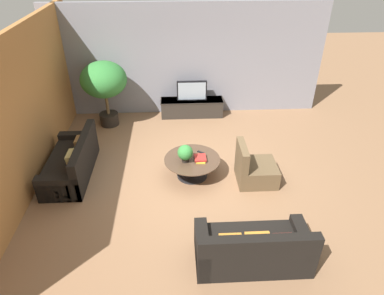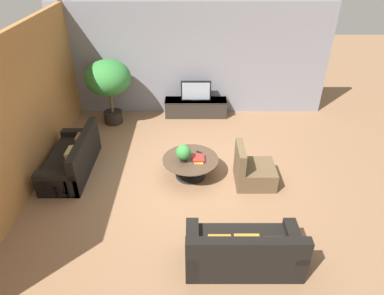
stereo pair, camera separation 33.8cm
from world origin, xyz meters
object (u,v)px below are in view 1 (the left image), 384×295
(television, at_px, (192,91))
(potted_plant_tabletop, at_px, (185,153))
(couch_by_wall, at_px, (72,163))
(couch_near_entry, at_px, (253,249))
(media_console, at_px, (192,107))
(armchair_wicker, at_px, (254,170))
(potted_palm_tall, at_px, (104,82))
(coffee_table, at_px, (192,164))

(television, distance_m, potted_plant_tabletop, 2.96)
(couch_by_wall, height_order, couch_near_entry, same)
(media_console, height_order, armchair_wicker, armchair_wicker)
(couch_by_wall, distance_m, potted_palm_tall, 2.47)
(coffee_table, bearing_deg, couch_by_wall, 175.71)
(television, height_order, potted_plant_tabletop, television)
(potted_palm_tall, bearing_deg, potted_plant_tabletop, -51.97)
(potted_palm_tall, relative_size, potted_plant_tabletop, 4.64)
(coffee_table, distance_m, couch_by_wall, 2.56)
(armchair_wicker, bearing_deg, couch_by_wall, 83.77)
(coffee_table, distance_m, armchair_wicker, 1.29)
(armchair_wicker, bearing_deg, potted_palm_tall, 51.84)
(couch_near_entry, relative_size, armchair_wicker, 2.06)
(media_console, height_order, potted_palm_tall, potted_palm_tall)
(media_console, bearing_deg, coffee_table, -92.79)
(couch_near_entry, bearing_deg, armchair_wicker, -102.31)
(television, relative_size, potted_palm_tall, 0.47)
(media_console, distance_m, armchair_wicker, 3.29)
(couch_by_wall, bearing_deg, media_console, 134.80)
(media_console, xyz_separation_m, potted_plant_tabletop, (-0.29, -2.94, 0.39))
(television, distance_m, coffee_table, 2.90)
(couch_near_entry, xyz_separation_m, potted_plant_tabletop, (-0.96, 2.23, 0.35))
(coffee_table, bearing_deg, potted_plant_tabletop, -150.49)
(coffee_table, height_order, armchair_wicker, armchair_wicker)
(potted_plant_tabletop, bearing_deg, media_console, 84.45)
(armchair_wicker, bearing_deg, media_console, 20.19)
(television, relative_size, potted_plant_tabletop, 2.20)
(couch_by_wall, relative_size, potted_palm_tall, 1.08)
(media_console, xyz_separation_m, coffee_table, (-0.14, -2.86, 0.06))
(couch_by_wall, xyz_separation_m, armchair_wicker, (3.82, -0.42, -0.01))
(media_console, xyz_separation_m, potted_palm_tall, (-2.26, -0.42, 0.96))
(media_console, relative_size, armchair_wicker, 2.03)
(television, height_order, potted_palm_tall, potted_palm_tall)
(television, height_order, armchair_wicker, television)
(television, xyz_separation_m, armchair_wicker, (1.13, -3.08, -0.48))
(couch_by_wall, bearing_deg, coffee_table, 85.71)
(couch_near_entry, relative_size, potted_palm_tall, 1.02)
(potted_palm_tall, bearing_deg, armchair_wicker, -38.16)
(media_console, bearing_deg, couch_by_wall, -135.20)
(media_console, distance_m, coffee_table, 2.86)
(couch_by_wall, distance_m, potted_plant_tabletop, 2.44)
(couch_by_wall, xyz_separation_m, potted_plant_tabletop, (2.40, -0.27, 0.36))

